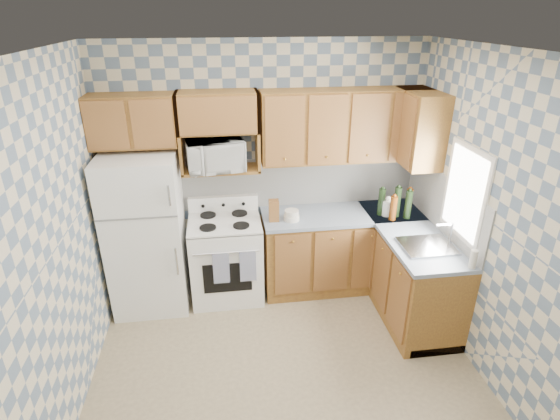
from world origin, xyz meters
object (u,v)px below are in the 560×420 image
Objects in this scene: microwave at (215,155)px; refrigerator at (146,233)px; electric_kettle at (387,208)px; stove_body at (227,259)px.

refrigerator is at bearing -179.29° from microwave.
refrigerator is 2.56m from electric_kettle.
electric_kettle is (1.80, -0.21, -0.60)m from microwave.
electric_kettle is at bearing -1.69° from refrigerator.
microwave is 3.38× the size of electric_kettle.
stove_body is 1.16m from microwave.
refrigerator is 1.87× the size of stove_body.
refrigerator is at bearing 178.31° from electric_kettle.
stove_body is 1.59× the size of microwave.
microwave reaches higher than stove_body.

